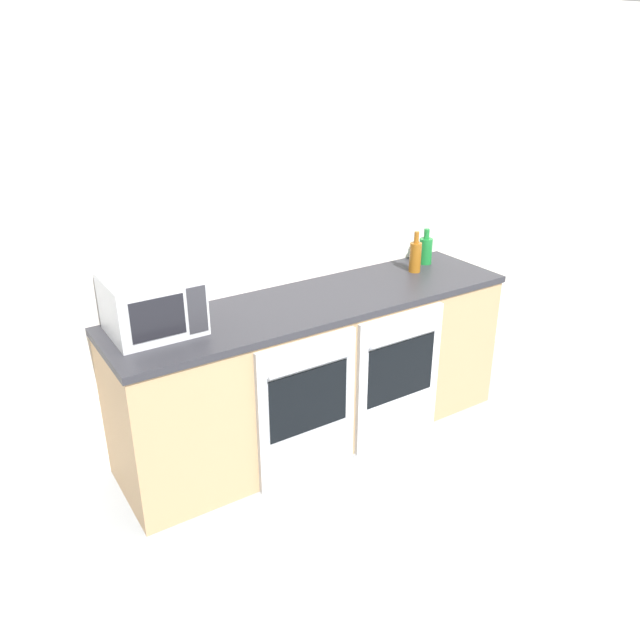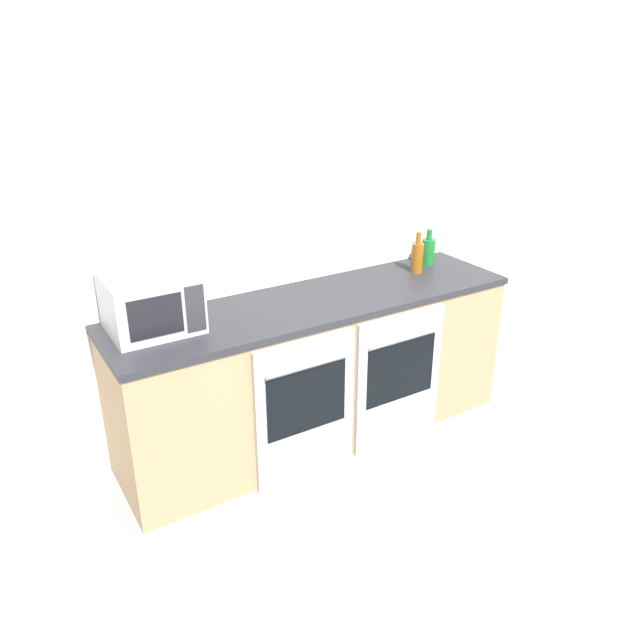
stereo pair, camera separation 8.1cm
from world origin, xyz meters
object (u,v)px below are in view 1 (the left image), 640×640
microwave (152,304)px  bottle_green (426,250)px  oven_left (307,409)px  oven_right (399,378)px  bottle_amber (415,256)px

microwave → bottle_green: size_ratio=1.87×
oven_left → oven_right: (0.65, 0.00, 0.00)m
bottle_green → bottle_amber: 0.20m
oven_left → oven_right: 0.65m
oven_right → bottle_green: size_ratio=3.59×
oven_right → microwave: microwave is taller
microwave → bottle_green: 1.92m
oven_right → microwave: size_ratio=1.92×
oven_left → bottle_amber: (1.08, 0.40, 0.59)m
bottle_green → bottle_amber: size_ratio=0.89×
bottle_green → oven_left: bearing=-158.6°
oven_right → bottle_amber: 0.83m
oven_left → microwave: (-0.67, 0.42, 0.64)m
microwave → bottle_green: bearing=2.2°
bottle_amber → microwave: bearing=179.3°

